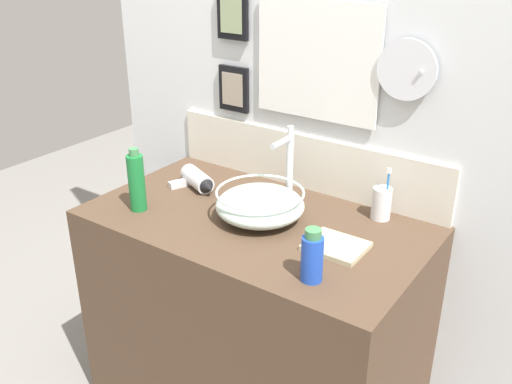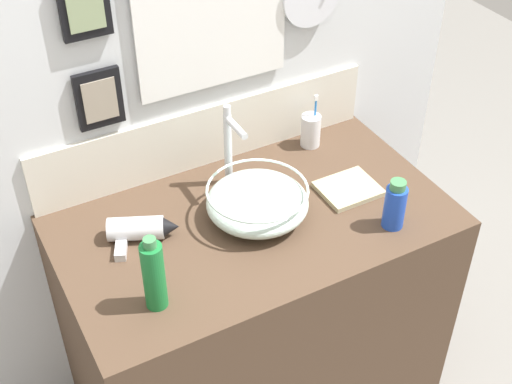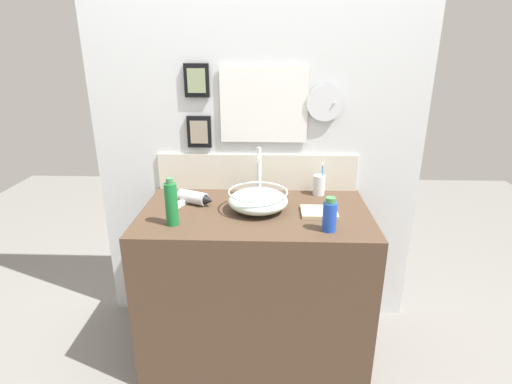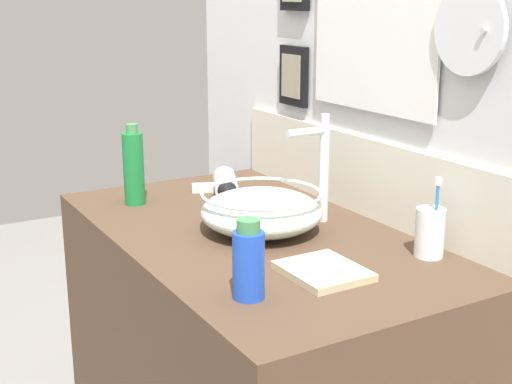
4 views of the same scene
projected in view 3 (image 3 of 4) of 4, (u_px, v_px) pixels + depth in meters
The scene contains 10 objects.
ground_plane at pixel (255, 345), 2.24m from camera, with size 6.00×6.00×0.00m, color gray.
vanity_counter at pixel (255, 283), 2.10m from camera, with size 1.13×0.64×0.82m, color #4C3828.
back_panel at pixel (258, 124), 2.16m from camera, with size 1.80×0.09×2.37m.
glass_bowl_sink at pixel (258, 200), 1.95m from camera, with size 0.29×0.29×0.10m.
faucet at pixel (259, 170), 2.07m from camera, with size 0.02×0.12×0.27m.
hair_drier at pixel (194, 198), 2.03m from camera, with size 0.21×0.14×0.07m.
toothbrush_cup at pixel (319, 185), 2.16m from camera, with size 0.06×0.06×0.18m.
lotion_bottle at pixel (330, 215), 1.73m from camera, with size 0.06×0.06×0.16m.
shampoo_bottle at pixel (171, 203), 1.78m from camera, with size 0.06×0.06×0.22m.
hand_towel at pixel (319, 212), 1.93m from camera, with size 0.17×0.15×0.02m, color tan.
Camera 3 is at (0.07, -1.80, 1.59)m, focal length 28.00 mm.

